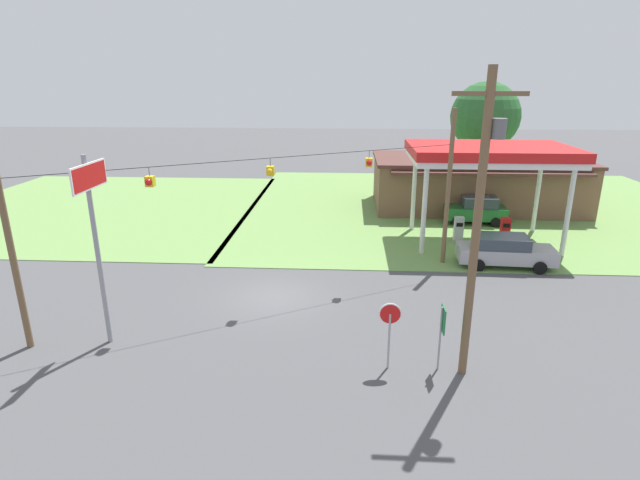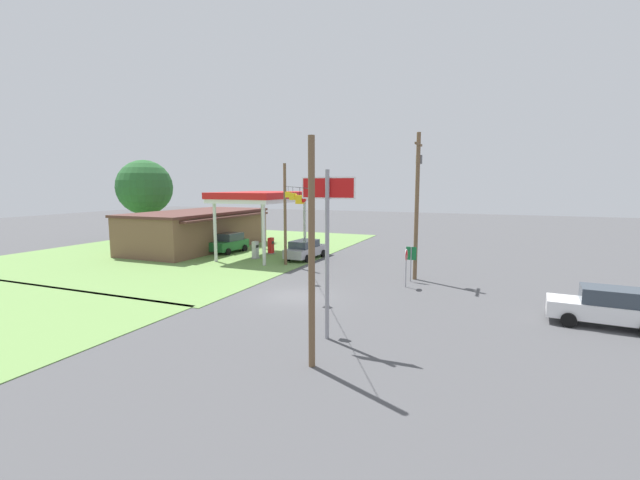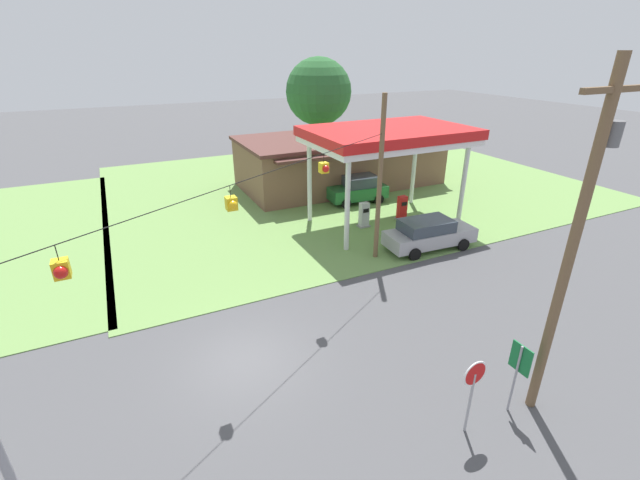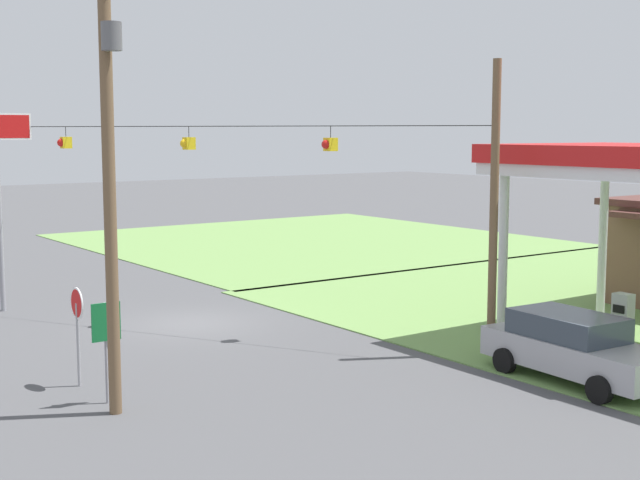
{
  "view_description": "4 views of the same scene",
  "coord_description": "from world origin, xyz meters",
  "px_view_note": "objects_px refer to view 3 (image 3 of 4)",
  "views": [
    {
      "loc": [
        3.35,
        -21.15,
        9.78
      ],
      "look_at": [
        2.11,
        0.58,
        2.65
      ],
      "focal_mm": 28.0,
      "sensor_mm": 36.0,
      "label": 1
    },
    {
      "loc": [
        -22.33,
        -11.06,
        6.64
      ],
      "look_at": [
        4.75,
        0.28,
        2.8
      ],
      "focal_mm": 24.0,
      "sensor_mm": 36.0,
      "label": 2
    },
    {
      "loc": [
        -2.88,
        -12.01,
        10.18
      ],
      "look_at": [
        4.54,
        3.29,
        2.5
      ],
      "focal_mm": 24.0,
      "sensor_mm": 36.0,
      "label": 3
    },
    {
      "loc": [
        25.92,
        -13.47,
        6.33
      ],
      "look_at": [
        3.01,
        3.05,
        2.87
      ],
      "focal_mm": 50.0,
      "sensor_mm": 36.0,
      "label": 4
    }
  ],
  "objects_px": {
    "gas_station_store": "(340,160)",
    "fuel_pump_near": "(364,216)",
    "gas_station_canopy": "(388,137)",
    "car_at_pumps_rear": "(358,189)",
    "fuel_pump_far": "(402,209)",
    "utility_pole_main": "(575,239)",
    "tree_behind_station": "(319,92)",
    "route_sign": "(519,365)",
    "car_at_pumps_front": "(429,234)",
    "stop_sign_roadside": "(474,382)"
  },
  "relations": [
    {
      "from": "gas_station_canopy",
      "to": "stop_sign_roadside",
      "type": "relative_size",
      "value": 3.74
    },
    {
      "from": "gas_station_store",
      "to": "fuel_pump_far",
      "type": "xyz_separation_m",
      "value": [
        -0.18,
        -8.68,
        -1.21
      ]
    },
    {
      "from": "fuel_pump_far",
      "to": "utility_pole_main",
      "type": "xyz_separation_m",
      "value": [
        -5.6,
        -14.68,
        4.9
      ]
    },
    {
      "from": "fuel_pump_far",
      "to": "car_at_pumps_front",
      "type": "relative_size",
      "value": 0.31
    },
    {
      "from": "gas_station_canopy",
      "to": "fuel_pump_near",
      "type": "distance_m",
      "value": 4.87
    },
    {
      "from": "fuel_pump_far",
      "to": "utility_pole_main",
      "type": "bearing_deg",
      "value": -110.88
    },
    {
      "from": "gas_station_canopy",
      "to": "car_at_pumps_front",
      "type": "distance_m",
      "value": 6.18
    },
    {
      "from": "gas_station_canopy",
      "to": "stop_sign_roadside",
      "type": "distance_m",
      "value": 16.46
    },
    {
      "from": "stop_sign_roadside",
      "to": "route_sign",
      "type": "relative_size",
      "value": 1.04
    },
    {
      "from": "gas_station_canopy",
      "to": "stop_sign_roadside",
      "type": "height_order",
      "value": "gas_station_canopy"
    },
    {
      "from": "fuel_pump_far",
      "to": "utility_pole_main",
      "type": "relative_size",
      "value": 0.16
    },
    {
      "from": "gas_station_store",
      "to": "route_sign",
      "type": "relative_size",
      "value": 6.55
    },
    {
      "from": "gas_station_canopy",
      "to": "stop_sign_roadside",
      "type": "xyz_separation_m",
      "value": [
        -6.79,
        -14.56,
        -3.6
      ]
    },
    {
      "from": "utility_pole_main",
      "to": "car_at_pumps_rear",
      "type": "bearing_deg",
      "value": 75.68
    },
    {
      "from": "car_at_pumps_front",
      "to": "gas_station_canopy",
      "type": "bearing_deg",
      "value": 95.49
    },
    {
      "from": "gas_station_canopy",
      "to": "car_at_pumps_front",
      "type": "bearing_deg",
      "value": -88.02
    },
    {
      "from": "tree_behind_station",
      "to": "gas_station_canopy",
      "type": "bearing_deg",
      "value": -103.2
    },
    {
      "from": "car_at_pumps_front",
      "to": "utility_pole_main",
      "type": "relative_size",
      "value": 0.51
    },
    {
      "from": "car_at_pumps_front",
      "to": "route_sign",
      "type": "bearing_deg",
      "value": -113.04
    },
    {
      "from": "gas_station_canopy",
      "to": "fuel_pump_far",
      "type": "relative_size",
      "value": 5.91
    },
    {
      "from": "gas_station_store",
      "to": "route_sign",
      "type": "xyz_separation_m",
      "value": [
        -6.61,
        -23.22,
        -0.25
      ]
    },
    {
      "from": "car_at_pumps_rear",
      "to": "fuel_pump_far",
      "type": "bearing_deg",
      "value": 104.25
    },
    {
      "from": "utility_pole_main",
      "to": "car_at_pumps_front",
      "type": "bearing_deg",
      "value": 67.52
    },
    {
      "from": "fuel_pump_far",
      "to": "car_at_pumps_rear",
      "type": "bearing_deg",
      "value": 100.46
    },
    {
      "from": "gas_station_store",
      "to": "fuel_pump_near",
      "type": "relative_size",
      "value": 9.92
    },
    {
      "from": "route_sign",
      "to": "car_at_pumps_rear",
      "type": "bearing_deg",
      "value": 73.23
    },
    {
      "from": "stop_sign_roadside",
      "to": "utility_pole_main",
      "type": "height_order",
      "value": "utility_pole_main"
    },
    {
      "from": "gas_station_canopy",
      "to": "fuel_pump_far",
      "type": "xyz_separation_m",
      "value": [
        1.41,
        -0.0,
        -4.66
      ]
    },
    {
      "from": "gas_station_store",
      "to": "utility_pole_main",
      "type": "distance_m",
      "value": 24.35
    },
    {
      "from": "car_at_pumps_rear",
      "to": "utility_pole_main",
      "type": "distance_m",
      "value": 20.05
    },
    {
      "from": "gas_station_canopy",
      "to": "car_at_pumps_rear",
      "type": "relative_size",
      "value": 2.19
    },
    {
      "from": "tree_behind_station",
      "to": "route_sign",
      "type": "bearing_deg",
      "value": -105.82
    },
    {
      "from": "gas_station_store",
      "to": "car_at_pumps_rear",
      "type": "height_order",
      "value": "gas_station_store"
    },
    {
      "from": "utility_pole_main",
      "to": "gas_station_store",
      "type": "bearing_deg",
      "value": 76.09
    },
    {
      "from": "gas_station_store",
      "to": "fuel_pump_near",
      "type": "distance_m",
      "value": 9.27
    },
    {
      "from": "car_at_pumps_front",
      "to": "stop_sign_roadside",
      "type": "distance_m",
      "value": 12.49
    },
    {
      "from": "tree_behind_station",
      "to": "utility_pole_main",
      "type": "bearing_deg",
      "value": -104.42
    },
    {
      "from": "fuel_pump_far",
      "to": "car_at_pumps_rear",
      "type": "distance_m",
      "value": 4.29
    },
    {
      "from": "gas_station_store",
      "to": "fuel_pump_far",
      "type": "relative_size",
      "value": 9.92
    },
    {
      "from": "fuel_pump_near",
      "to": "fuel_pump_far",
      "type": "relative_size",
      "value": 1.0
    },
    {
      "from": "car_at_pumps_rear",
      "to": "gas_station_canopy",
      "type": "bearing_deg",
      "value": 85.21
    },
    {
      "from": "stop_sign_roadside",
      "to": "utility_pole_main",
      "type": "bearing_deg",
      "value": 177.22
    },
    {
      "from": "stop_sign_roadside",
      "to": "route_sign",
      "type": "height_order",
      "value": "stop_sign_roadside"
    },
    {
      "from": "gas_station_canopy",
      "to": "gas_station_store",
      "type": "bearing_deg",
      "value": 79.58
    },
    {
      "from": "car_at_pumps_rear",
      "to": "stop_sign_roadside",
      "type": "relative_size",
      "value": 1.71
    },
    {
      "from": "gas_station_canopy",
      "to": "fuel_pump_far",
      "type": "bearing_deg",
      "value": -0.06
    },
    {
      "from": "car_at_pumps_front",
      "to": "car_at_pumps_rear",
      "type": "distance_m",
      "value": 8.44
    },
    {
      "from": "fuel_pump_far",
      "to": "stop_sign_roadside",
      "type": "distance_m",
      "value": 16.74
    },
    {
      "from": "gas_station_canopy",
      "to": "gas_station_store",
      "type": "height_order",
      "value": "gas_station_canopy"
    },
    {
      "from": "fuel_pump_near",
      "to": "utility_pole_main",
      "type": "relative_size",
      "value": 0.16
    }
  ]
}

